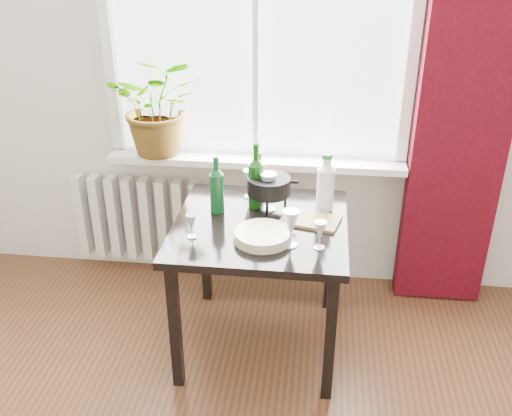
# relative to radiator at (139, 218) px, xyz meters

# --- Properties ---
(window) EXTENTS (1.72, 0.08, 1.62)m
(window) POSITION_rel_radiator_xyz_m (0.75, 0.04, 1.22)
(window) COLOR white
(window) RESTS_ON ground
(windowsill) EXTENTS (1.72, 0.20, 0.04)m
(windowsill) POSITION_rel_radiator_xyz_m (0.75, -0.03, 0.44)
(windowsill) COLOR white
(windowsill) RESTS_ON ground
(curtain) EXTENTS (0.50, 0.12, 2.56)m
(curtain) POSITION_rel_radiator_xyz_m (1.87, -0.06, 0.92)
(curtain) COLOR #36040D
(curtain) RESTS_ON ground
(radiator) EXTENTS (0.80, 0.10, 0.55)m
(radiator) POSITION_rel_radiator_xyz_m (0.00, 0.00, 0.00)
(radiator) COLOR silver
(radiator) RESTS_ON ground
(table) EXTENTS (0.85, 0.85, 0.74)m
(table) POSITION_rel_radiator_xyz_m (0.85, -0.63, 0.27)
(table) COLOR black
(table) RESTS_ON ground
(potted_plant) EXTENTS (0.54, 0.47, 0.58)m
(potted_plant) POSITION_rel_radiator_xyz_m (0.20, -0.03, 0.75)
(potted_plant) COLOR #2B7920
(potted_plant) RESTS_ON windowsill
(wine_bottle_left) EXTENTS (0.09, 0.09, 0.30)m
(wine_bottle_left) POSITION_rel_radiator_xyz_m (0.62, -0.54, 0.51)
(wine_bottle_left) COLOR #0C411C
(wine_bottle_left) RESTS_ON table
(wine_bottle_right) EXTENTS (0.09, 0.09, 0.35)m
(wine_bottle_right) POSITION_rel_radiator_xyz_m (0.81, -0.45, 0.53)
(wine_bottle_right) COLOR #0D3B0B
(wine_bottle_right) RESTS_ON table
(bottle_amber) EXTENTS (0.08, 0.08, 0.24)m
(bottle_amber) POSITION_rel_radiator_xyz_m (0.80, -0.30, 0.48)
(bottle_amber) COLOR brown
(bottle_amber) RESTS_ON table
(cleaning_bottle) EXTENTS (0.11, 0.11, 0.31)m
(cleaning_bottle) POSITION_rel_radiator_xyz_m (1.16, -0.44, 0.52)
(cleaning_bottle) COLOR white
(cleaning_bottle) RESTS_ON table
(wineglass_front_right) EXTENTS (0.08, 0.08, 0.18)m
(wineglass_front_right) POSITION_rel_radiator_xyz_m (1.01, -0.83, 0.45)
(wineglass_front_right) COLOR silver
(wineglass_front_right) RESTS_ON table
(wineglass_far_right) EXTENTS (0.08, 0.08, 0.14)m
(wineglass_far_right) POSITION_rel_radiator_xyz_m (1.14, -0.84, 0.43)
(wineglass_far_right) COLOR silver
(wineglass_far_right) RESTS_ON table
(wineglass_back_center) EXTENTS (0.12, 0.12, 0.21)m
(wineglass_back_center) POSITION_rel_radiator_xyz_m (0.87, -0.48, 0.46)
(wineglass_back_center) COLOR silver
(wineglass_back_center) RESTS_ON table
(wineglass_back_left) EXTENTS (0.08, 0.08, 0.16)m
(wineglass_back_left) POSITION_rel_radiator_xyz_m (0.76, -0.34, 0.44)
(wineglass_back_left) COLOR silver
(wineglass_back_left) RESTS_ON table
(wineglass_front_left) EXTENTS (0.06, 0.06, 0.12)m
(wineglass_front_left) POSITION_rel_radiator_xyz_m (0.55, -0.81, 0.42)
(wineglass_front_left) COLOR #B1B8BE
(wineglass_front_left) RESTS_ON table
(plate_stack) EXTENTS (0.33, 0.33, 0.04)m
(plate_stack) POSITION_rel_radiator_xyz_m (0.88, -0.80, 0.38)
(plate_stack) COLOR beige
(plate_stack) RESTS_ON table
(fondue_pot) EXTENTS (0.28, 0.26, 0.17)m
(fondue_pot) POSITION_rel_radiator_xyz_m (0.87, -0.47, 0.45)
(fondue_pot) COLOR black
(fondue_pot) RESTS_ON table
(tv_remote) EXTENTS (0.07, 0.17, 0.02)m
(tv_remote) POSITION_rel_radiator_xyz_m (0.88, -0.84, 0.37)
(tv_remote) COLOR black
(tv_remote) RESTS_ON table
(cutting_board) EXTENTS (0.32, 0.24, 0.02)m
(cutting_board) POSITION_rel_radiator_xyz_m (1.09, -0.59, 0.37)
(cutting_board) COLOR olive
(cutting_board) RESTS_ON table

